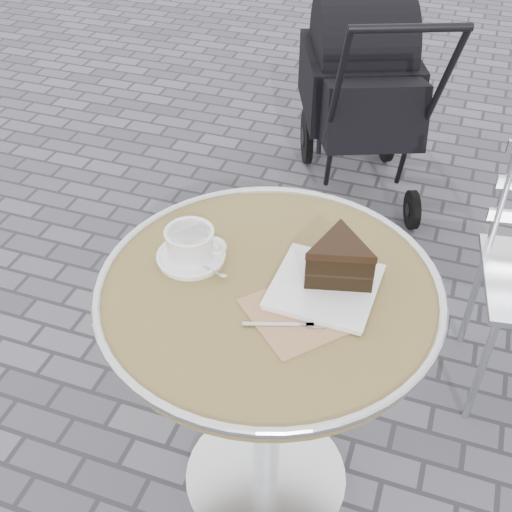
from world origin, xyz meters
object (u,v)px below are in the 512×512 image
(cafe_table, at_px, (268,341))
(cake_plate_set, at_px, (335,267))
(baby_stroller, at_px, (361,99))
(cappuccino_set, at_px, (191,247))

(cafe_table, xyz_separation_m, cake_plate_set, (0.12, 0.05, 0.21))
(cake_plate_set, bearing_deg, cafe_table, -158.25)
(cafe_table, xyz_separation_m, baby_stroller, (-0.11, 1.53, -0.15))
(cappuccino_set, relative_size, baby_stroller, 0.17)
(cappuccino_set, relative_size, cake_plate_set, 0.49)
(cafe_table, bearing_deg, cappuccino_set, 171.18)
(cafe_table, bearing_deg, baby_stroller, 93.99)
(cake_plate_set, xyz_separation_m, baby_stroller, (-0.23, 1.48, -0.37))
(cafe_table, relative_size, cake_plate_set, 2.20)
(cappuccino_set, height_order, baby_stroller, baby_stroller)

